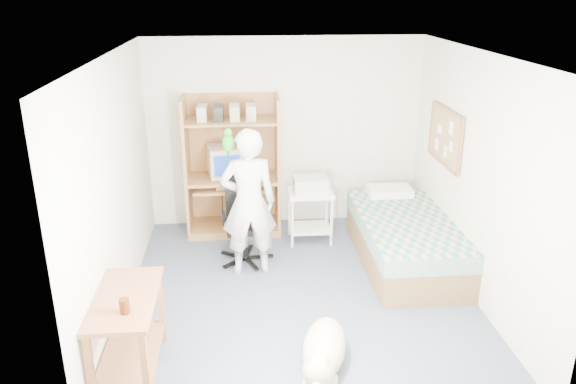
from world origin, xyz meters
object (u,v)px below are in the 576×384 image
(bed, at_px, (405,240))
(dog, at_px, (323,351))
(computer_hutch, at_px, (233,171))
(printer_cart, at_px, (310,208))
(side_desk, at_px, (128,324))
(person, at_px, (249,203))
(office_chair, at_px, (244,231))

(bed, distance_m, dog, 2.26)
(computer_hutch, distance_m, printer_cart, 1.12)
(side_desk, bearing_deg, dog, -2.50)
(computer_hutch, height_order, printer_cart, computer_hutch)
(person, relative_size, printer_cart, 2.51)
(office_chair, height_order, dog, office_chair)
(bed, xyz_separation_m, office_chair, (-1.87, 0.24, 0.07))
(bed, xyz_separation_m, side_desk, (-2.85, -1.82, 0.21))
(person, distance_m, dog, 2.02)
(bed, distance_m, person, 1.90)
(computer_hutch, xyz_separation_m, dog, (0.76, -3.01, -0.63))
(person, bearing_deg, dog, 102.90)
(side_desk, xyz_separation_m, dog, (1.61, -0.07, -0.31))
(office_chair, xyz_separation_m, person, (0.05, -0.31, 0.48))
(side_desk, bearing_deg, computer_hutch, 73.86)
(side_desk, height_order, printer_cart, side_desk)
(printer_cart, bearing_deg, computer_hutch, 155.97)
(bed, bearing_deg, side_desk, -147.50)
(computer_hutch, bearing_deg, person, -81.29)
(computer_hutch, xyz_separation_m, side_desk, (-0.85, -2.94, -0.33))
(office_chair, bearing_deg, side_desk, -120.19)
(bed, xyz_separation_m, person, (-1.82, -0.07, 0.55))
(dog, bearing_deg, printer_cart, 99.80)
(bed, xyz_separation_m, printer_cart, (-1.03, 0.70, 0.16))
(bed, relative_size, person, 1.20)
(side_desk, bearing_deg, person, 59.49)
(person, distance_m, printer_cart, 1.16)
(person, xyz_separation_m, dog, (0.58, -1.82, -0.65))
(computer_hutch, relative_size, person, 1.07)
(side_desk, distance_m, printer_cart, 3.10)
(side_desk, relative_size, dog, 0.89)
(computer_hutch, relative_size, bed, 0.89)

